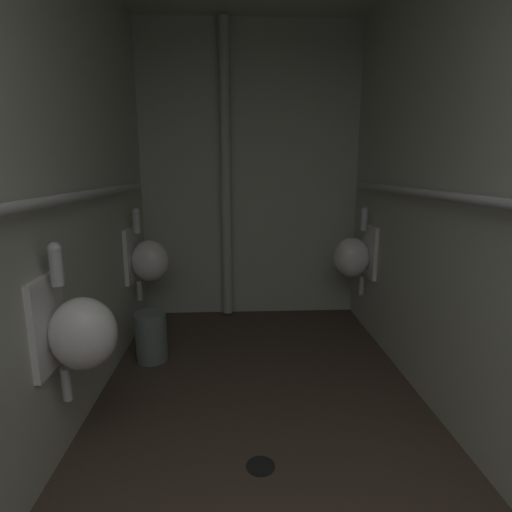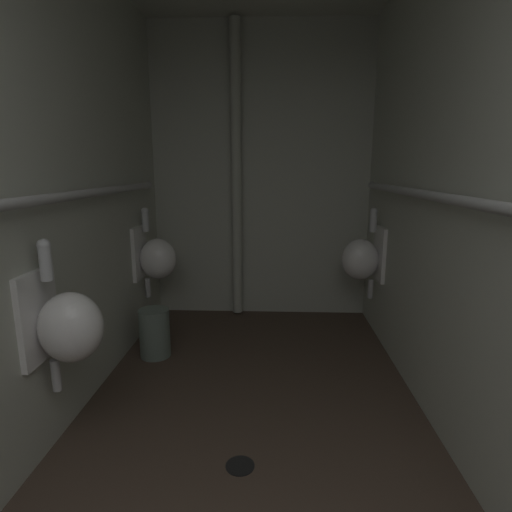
{
  "view_description": "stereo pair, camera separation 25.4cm",
  "coord_description": "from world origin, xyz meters",
  "px_view_note": "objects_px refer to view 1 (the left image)",
  "views": [
    {
      "loc": [
        -0.14,
        0.32,
        1.4
      ],
      "look_at": [
        -0.0,
        3.07,
        0.8
      ],
      "focal_mm": 28.66,
      "sensor_mm": 36.0,
      "label": 1
    },
    {
      "loc": [
        0.12,
        0.32,
        1.4
      ],
      "look_at": [
        -0.0,
        3.07,
        0.8
      ],
      "focal_mm": 28.66,
      "sensor_mm": 36.0,
      "label": 2
    }
  ],
  "objects_px": {
    "urinal_right_mid": "(354,256)",
    "standpipe_back_wall": "(226,175)",
    "waste_bin": "(151,337)",
    "urinal_left_far": "(147,260)",
    "urinal_left_mid": "(78,331)",
    "floor_drain": "(260,466)"
  },
  "relations": [
    {
      "from": "standpipe_back_wall",
      "to": "floor_drain",
      "type": "distance_m",
      "value": 2.48
    },
    {
      "from": "standpipe_back_wall",
      "to": "floor_drain",
      "type": "xyz_separation_m",
      "value": [
        0.19,
        -2.08,
        -1.33
      ]
    },
    {
      "from": "urinal_right_mid",
      "to": "standpipe_back_wall",
      "type": "relative_size",
      "value": 0.29
    },
    {
      "from": "floor_drain",
      "to": "waste_bin",
      "type": "relative_size",
      "value": 0.38
    },
    {
      "from": "urinal_right_mid",
      "to": "standpipe_back_wall",
      "type": "distance_m",
      "value": 1.35
    },
    {
      "from": "urinal_left_far",
      "to": "floor_drain",
      "type": "relative_size",
      "value": 5.39
    },
    {
      "from": "waste_bin",
      "to": "urinal_right_mid",
      "type": "bearing_deg",
      "value": 16.26
    },
    {
      "from": "urinal_left_mid",
      "to": "urinal_right_mid",
      "type": "xyz_separation_m",
      "value": [
        1.72,
        1.54,
        0.0
      ]
    },
    {
      "from": "urinal_left_mid",
      "to": "floor_drain",
      "type": "relative_size",
      "value": 5.39
    },
    {
      "from": "waste_bin",
      "to": "urinal_left_far",
      "type": "bearing_deg",
      "value": 102.02
    },
    {
      "from": "urinal_left_mid",
      "to": "urinal_left_far",
      "type": "xyz_separation_m",
      "value": [
        0.0,
        1.49,
        0.0
      ]
    },
    {
      "from": "urinal_left_mid",
      "to": "urinal_right_mid",
      "type": "relative_size",
      "value": 1.0
    },
    {
      "from": "urinal_left_mid",
      "to": "standpipe_back_wall",
      "type": "relative_size",
      "value": 0.29
    },
    {
      "from": "floor_drain",
      "to": "urinal_right_mid",
      "type": "bearing_deg",
      "value": 61.27
    },
    {
      "from": "urinal_right_mid",
      "to": "waste_bin",
      "type": "relative_size",
      "value": 2.05
    },
    {
      "from": "waste_bin",
      "to": "urinal_left_mid",
      "type": "bearing_deg",
      "value": -94.86
    },
    {
      "from": "standpipe_back_wall",
      "to": "waste_bin",
      "type": "height_order",
      "value": "standpipe_back_wall"
    },
    {
      "from": "floor_drain",
      "to": "urinal_left_far",
      "type": "bearing_deg",
      "value": 117.69
    },
    {
      "from": "urinal_left_mid",
      "to": "floor_drain",
      "type": "distance_m",
      "value": 1.07
    },
    {
      "from": "urinal_left_far",
      "to": "standpipe_back_wall",
      "type": "height_order",
      "value": "standpipe_back_wall"
    },
    {
      "from": "urinal_left_mid",
      "to": "standpipe_back_wall",
      "type": "distance_m",
      "value": 2.2
    },
    {
      "from": "floor_drain",
      "to": "urinal_left_mid",
      "type": "bearing_deg",
      "value": 174.12
    }
  ]
}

